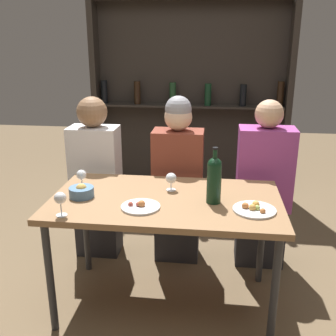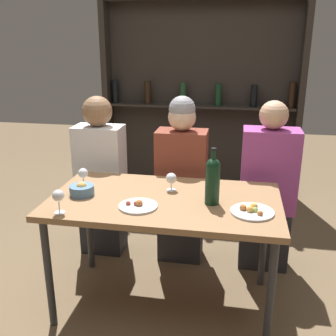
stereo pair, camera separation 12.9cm
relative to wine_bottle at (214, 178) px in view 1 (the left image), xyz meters
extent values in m
plane|color=brown|center=(-0.28, 0.03, -0.88)|extent=(10.00, 10.00, 0.00)
cube|color=olive|center=(-0.28, 0.03, -0.17)|extent=(1.35, 0.75, 0.04)
cylinder|color=#2D2D30|center=(-0.90, -0.29, -0.53)|extent=(0.04, 0.04, 0.69)
cylinder|color=#2D2D30|center=(0.34, -0.29, -0.53)|extent=(0.04, 0.04, 0.69)
cylinder|color=#2D2D30|center=(-0.90, 0.34, -0.53)|extent=(0.04, 0.04, 0.69)
cylinder|color=#2D2D30|center=(0.34, 0.34, -0.53)|extent=(0.04, 0.04, 0.69)
cube|color=#28231E|center=(-0.28, 2.10, 0.19)|extent=(1.99, 0.02, 2.13)
cube|color=#28231E|center=(-1.28, 1.99, 0.19)|extent=(0.06, 0.18, 2.13)
cube|color=#28231E|center=(0.72, 1.99, 0.19)|extent=(0.06, 0.18, 2.13)
cube|color=#28231E|center=(-0.28, 1.99, 0.07)|extent=(1.91, 0.18, 0.02)
cylinder|color=black|center=(-1.19, 2.00, 0.20)|extent=(0.07, 0.07, 0.24)
cylinder|color=black|center=(-0.83, 1.99, 0.20)|extent=(0.07, 0.07, 0.24)
cylinder|color=#19381E|center=(-0.46, 2.00, 0.20)|extent=(0.07, 0.07, 0.23)
cylinder|color=black|center=(-0.09, 1.99, 0.19)|extent=(0.07, 0.07, 0.22)
cylinder|color=black|center=(0.26, 2.00, 0.19)|extent=(0.07, 0.07, 0.22)
cylinder|color=black|center=(0.63, 2.00, 0.21)|extent=(0.07, 0.07, 0.25)
cylinder|color=black|center=(0.00, 0.00, -0.03)|extent=(0.08, 0.08, 0.23)
sphere|color=black|center=(0.00, 0.00, 0.08)|extent=(0.08, 0.08, 0.08)
cylinder|color=black|center=(0.00, 0.00, 0.12)|extent=(0.03, 0.03, 0.09)
cylinder|color=black|center=(0.00, 0.00, 0.17)|extent=(0.03, 0.03, 0.01)
cylinder|color=silver|center=(-0.26, 0.16, -0.15)|extent=(0.06, 0.06, 0.00)
cylinder|color=silver|center=(-0.26, 0.16, -0.12)|extent=(0.01, 0.01, 0.06)
sphere|color=silver|center=(-0.26, 0.16, -0.07)|extent=(0.07, 0.07, 0.07)
cylinder|color=silver|center=(-0.82, 0.12, -0.15)|extent=(0.06, 0.06, 0.00)
cylinder|color=silver|center=(-0.82, 0.12, -0.11)|extent=(0.01, 0.01, 0.07)
sphere|color=silver|center=(-0.82, 0.12, -0.06)|extent=(0.06, 0.06, 0.06)
cylinder|color=silver|center=(-0.80, -0.28, -0.15)|extent=(0.06, 0.06, 0.00)
cylinder|color=silver|center=(-0.80, -0.28, -0.10)|extent=(0.01, 0.01, 0.08)
sphere|color=silver|center=(-0.80, -0.28, -0.05)|extent=(0.06, 0.06, 0.06)
cylinder|color=silver|center=(-0.40, -0.13, -0.14)|extent=(0.22, 0.22, 0.01)
sphere|color=#C67038|center=(-0.39, -0.13, -0.12)|extent=(0.04, 0.04, 0.04)
sphere|color=#B74C3D|center=(-0.46, -0.13, -0.13)|extent=(0.03, 0.03, 0.03)
sphere|color=#B74C3D|center=(-0.41, -0.13, -0.13)|extent=(0.03, 0.03, 0.03)
sphere|color=#E5BC66|center=(-0.40, -0.12, -0.13)|extent=(0.03, 0.03, 0.03)
cylinder|color=silver|center=(0.22, -0.09, -0.14)|extent=(0.24, 0.24, 0.01)
sphere|color=#99B256|center=(0.24, -0.10, -0.13)|extent=(0.03, 0.03, 0.03)
sphere|color=#C67038|center=(0.26, -0.14, -0.13)|extent=(0.03, 0.03, 0.03)
sphere|color=#C67038|center=(0.17, -0.08, -0.12)|extent=(0.04, 0.04, 0.04)
sphere|color=gold|center=(0.21, -0.10, -0.12)|extent=(0.04, 0.04, 0.04)
sphere|color=gold|center=(0.23, -0.06, -0.12)|extent=(0.04, 0.04, 0.04)
cylinder|color=#4C7299|center=(-0.78, -0.01, -0.12)|extent=(0.15, 0.15, 0.06)
sphere|color=gold|center=(-0.78, -0.01, -0.10)|extent=(0.07, 0.07, 0.07)
cube|color=#26262B|center=(-0.88, 0.61, -0.65)|extent=(0.32, 0.22, 0.45)
cube|color=white|center=(-0.88, 0.61, -0.15)|extent=(0.36, 0.22, 0.56)
sphere|color=#8C6647|center=(-0.88, 0.61, 0.25)|extent=(0.22, 0.22, 0.22)
cube|color=#26262B|center=(-0.26, 0.61, -0.65)|extent=(0.33, 0.22, 0.45)
cube|color=brown|center=(-0.26, 0.61, -0.15)|extent=(0.36, 0.22, 0.55)
sphere|color=beige|center=(-0.26, 0.61, 0.23)|extent=(0.20, 0.20, 0.20)
sphere|color=gray|center=(-0.26, 0.61, 0.28)|extent=(0.19, 0.19, 0.19)
cube|color=#26262B|center=(0.36, 0.61, -0.65)|extent=(0.35, 0.22, 0.45)
cube|color=#9E3F8C|center=(0.36, 0.61, -0.13)|extent=(0.39, 0.22, 0.59)
sphere|color=tan|center=(0.36, 0.61, 0.26)|extent=(0.19, 0.19, 0.19)
camera|label=1|loc=(-0.01, -2.09, 0.75)|focal=42.00mm
camera|label=2|loc=(0.12, -2.07, 0.75)|focal=42.00mm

